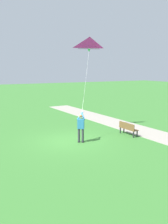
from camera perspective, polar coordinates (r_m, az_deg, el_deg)
ground_plane at (r=15.68m, az=-2.79°, el=-6.64°), size 120.00×120.00×0.00m
walkway_path at (r=17.35m, az=17.45°, el=-5.43°), size 3.96×32.08×0.02m
person_kite_flyer at (r=15.13m, az=-0.72°, el=-3.14°), size 0.57×0.61×1.83m
flying_kite at (r=17.72m, az=1.31°, el=15.25°), size 2.53×2.49×4.83m
park_bench_near_walkway at (r=17.10m, az=10.03°, el=-3.61°), size 0.51×1.52×0.88m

